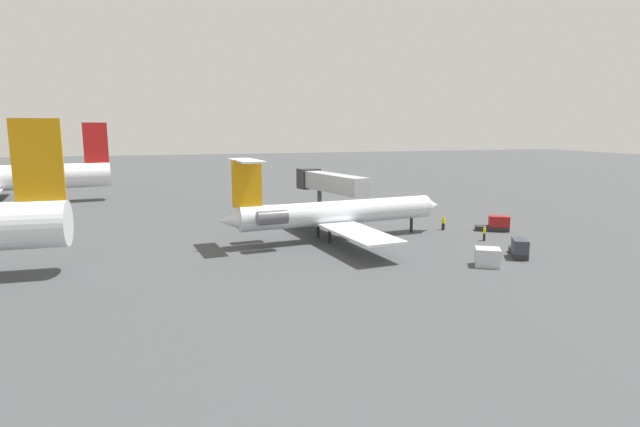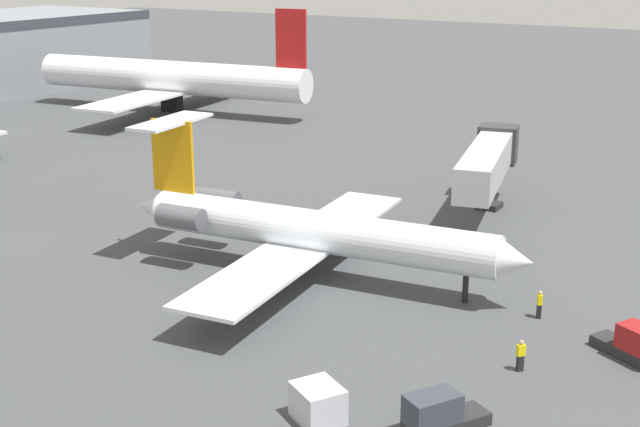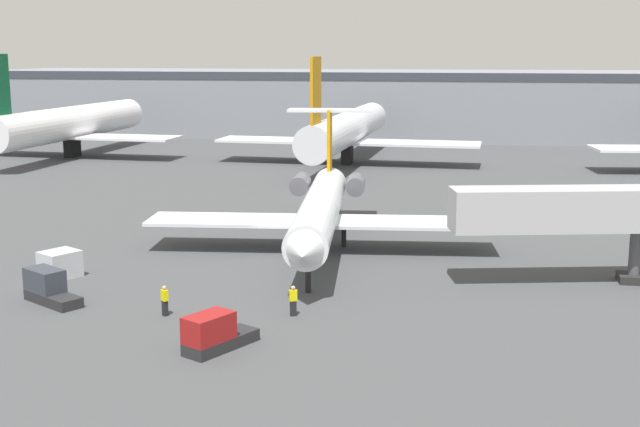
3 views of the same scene
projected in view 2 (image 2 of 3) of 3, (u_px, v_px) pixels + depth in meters
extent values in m
cube|color=#424447|center=(305.00, 296.00, 52.82)|extent=(400.00, 400.00, 0.10)
cylinder|color=silver|center=(317.00, 231.00, 54.88)|extent=(5.21, 23.87, 2.70)
cone|color=silver|center=(514.00, 260.00, 49.73)|extent=(2.78, 2.46, 2.56)
cone|color=silver|center=(153.00, 207.00, 60.07)|extent=(2.56, 2.83, 2.29)
cube|color=silver|center=(345.00, 217.00, 61.35)|extent=(12.10, 5.62, 0.24)
cube|color=silver|center=(253.00, 279.00, 49.84)|extent=(12.10, 5.62, 0.24)
cylinder|color=#595960|center=(217.00, 200.00, 60.31)|extent=(1.83, 3.34, 1.50)
cylinder|color=#595960|center=(181.00, 217.00, 56.42)|extent=(1.83, 3.34, 1.50)
cube|color=orange|center=(173.00, 156.00, 58.17)|extent=(0.58, 3.21, 4.97)
cube|color=silver|center=(171.00, 121.00, 57.47)|extent=(7.02, 3.11, 0.20)
cylinder|color=black|center=(465.00, 289.00, 51.53)|extent=(0.36, 0.36, 1.79)
cylinder|color=black|center=(301.00, 252.00, 57.74)|extent=(0.36, 0.36, 1.79)
cylinder|color=black|center=(278.00, 267.00, 54.97)|extent=(0.36, 0.36, 1.79)
cube|color=#ADADB2|center=(486.00, 164.00, 65.71)|extent=(15.55, 6.03, 2.60)
cube|color=#333338|center=(498.00, 144.00, 72.32)|extent=(3.07, 3.66, 3.20)
cylinder|color=#4C4C51|center=(490.00, 189.00, 70.07)|extent=(0.70, 0.70, 3.37)
cube|color=#262626|center=(489.00, 205.00, 70.50)|extent=(1.80, 1.80, 0.50)
cube|color=black|center=(520.00, 363.00, 43.26)|extent=(0.40, 0.39, 0.85)
cube|color=yellow|center=(521.00, 350.00, 43.04)|extent=(0.47, 0.46, 0.60)
sphere|color=tan|center=(522.00, 342.00, 42.92)|extent=(0.24, 0.24, 0.24)
cube|color=black|center=(539.00, 311.00, 49.47)|extent=(0.39, 0.36, 0.85)
cube|color=yellow|center=(540.00, 300.00, 49.25)|extent=(0.47, 0.41, 0.60)
sphere|color=tan|center=(540.00, 293.00, 49.13)|extent=(0.24, 0.24, 0.24)
cube|color=#262628|center=(447.00, 423.00, 38.01)|extent=(4.15, 3.24, 0.60)
cube|color=#333842|center=(432.00, 408.00, 37.37)|extent=(2.78, 2.43, 1.30)
cube|color=#262628|center=(628.00, 351.00, 44.82)|extent=(3.12, 4.19, 0.60)
cube|color=silver|center=(318.00, 403.00, 38.60)|extent=(2.76, 2.87, 1.69)
cylinder|color=white|center=(171.00, 77.00, 111.22)|extent=(9.35, 38.95, 4.23)
cube|color=red|center=(291.00, 39.00, 102.90)|extent=(0.83, 4.00, 7.00)
cube|color=white|center=(171.00, 90.00, 111.72)|extent=(33.05, 10.28, 0.30)
cube|color=black|center=(172.00, 103.00, 112.20)|extent=(1.20, 2.80, 2.40)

